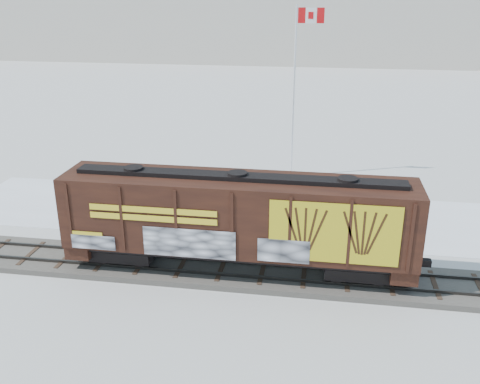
% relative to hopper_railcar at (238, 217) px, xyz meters
% --- Properties ---
extents(ground, '(500.00, 500.00, 0.00)m').
position_rel_hopper_railcar_xyz_m(ground, '(1.20, 0.01, -3.04)').
color(ground, white).
rests_on(ground, ground).
extents(rail_track, '(50.00, 3.40, 0.43)m').
position_rel_hopper_railcar_xyz_m(rail_track, '(1.20, 0.01, -2.89)').
color(rail_track, '#59544C').
rests_on(rail_track, ground).
extents(parking_strip, '(40.00, 8.00, 0.03)m').
position_rel_hopper_railcar_xyz_m(parking_strip, '(1.20, 7.51, -3.02)').
color(parking_strip, white).
rests_on(parking_strip, ground).
extents(hopper_railcar, '(16.41, 3.06, 4.72)m').
position_rel_hopper_railcar_xyz_m(hopper_railcar, '(0.00, 0.00, 0.00)').
color(hopper_railcar, black).
rests_on(hopper_railcar, rail_track).
extents(flagpole, '(2.30, 0.90, 12.09)m').
position_rel_hopper_railcar_xyz_m(flagpole, '(1.66, 15.04, 1.47)').
color(flagpole, silver).
rests_on(flagpole, ground).
extents(car_silver, '(5.08, 2.43, 1.68)m').
position_rel_hopper_railcar_xyz_m(car_silver, '(0.45, 6.83, -2.17)').
color(car_silver, '#B1B5B9').
rests_on(car_silver, parking_strip).
extents(car_white, '(5.06, 2.84, 1.58)m').
position_rel_hopper_railcar_xyz_m(car_white, '(0.62, 7.13, -2.22)').
color(car_white, white).
rests_on(car_white, parking_strip).
extents(car_dark, '(5.37, 3.20, 1.46)m').
position_rel_hopper_railcar_xyz_m(car_dark, '(2.81, 5.94, -2.28)').
color(car_dark, black).
rests_on(car_dark, parking_strip).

